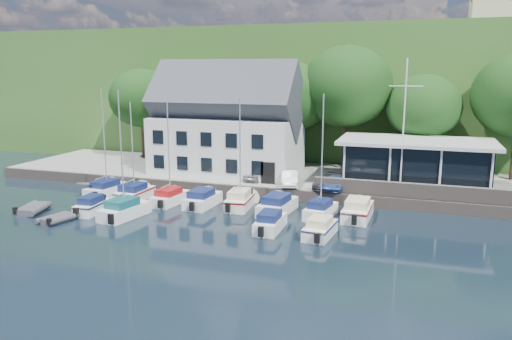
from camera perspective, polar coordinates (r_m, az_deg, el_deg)
The scene contains 34 objects.
ground at distance 33.41m, azimuth -2.51°, elevation -8.06°, with size 180.00×180.00×0.00m, color black.
quay at distance 49.39m, azimuth 4.74°, elevation -1.04°, with size 60.00×13.00×1.00m, color gray.
quay_face at distance 43.27m, azimuth 2.69°, elevation -2.81°, with size 60.00×0.30×1.00m, color #62574F.
hillside at distance 92.14m, azimuth 11.52°, elevation 9.27°, with size 160.00×75.00×16.00m, color #2F5520.
field_patch at distance 99.56m, azimuth 17.01°, elevation 13.85°, with size 50.00×30.00×0.30m, color #4E5C2E.
farmhouse at distance 82.57m, azimuth 26.94°, elevation 16.49°, with size 10.40×7.00×8.20m, color #C7B493, non-canonical shape.
harbor_building at distance 49.75m, azimuth -3.32°, elevation 4.74°, with size 14.40×8.20×8.70m, color silver, non-canonical shape.
club_pavilion at distance 46.10m, azimuth 17.74°, elevation 0.78°, with size 13.20×7.20×4.10m, color black, non-canonical shape.
seawall at distance 41.89m, azimuth 18.87°, elevation -2.35°, with size 18.00×0.50×1.20m, color #62574F.
gangway at distance 48.70m, azimuth -17.04°, elevation -2.30°, with size 1.20×6.00×1.40m, color silver, non-canonical shape.
car_silver at distance 46.59m, azimuth 0.07°, elevation -0.32°, with size 1.52×3.77×1.29m, color #9E9EA2.
car_white at distance 44.40m, azimuth 3.85°, elevation -0.92°, with size 1.40×4.00×1.32m, color silver.
car_dgrey at distance 43.67m, azimuth 8.09°, elevation -1.36°, with size 1.54×3.80×1.10m, color #2C2B30.
car_blue at distance 43.41m, azimuth 9.01°, elevation -1.38°, with size 1.41×3.57×1.22m, color #2E4D8E.
flagpole at distance 42.50m, azimuth 16.50°, elevation 4.72°, with size 2.65×0.20×11.02m, color silver, non-canonical shape.
tree_0 at distance 59.95m, azimuth -12.85°, elevation 6.36°, with size 7.50×7.50×10.25m, color black, non-canonical shape.
tree_1 at distance 57.36m, azimuth -7.30°, elevation 6.81°, with size 8.19×8.19×11.19m, color black, non-canonical shape.
tree_2 at distance 52.80m, azimuth 4.18°, elevation 6.30°, with size 7.96×7.96×10.87m, color black, non-canonical shape.
tree_3 at distance 52.11m, azimuth 10.25°, elevation 7.02°, with size 9.20×9.20×12.58m, color black, non-canonical shape.
tree_4 at distance 51.17m, azimuth 18.50°, elevation 4.93°, with size 7.12×7.12×9.73m, color black, non-canonical shape.
boat_r1_0 at distance 46.11m, azimuth -16.92°, elevation 2.53°, with size 2.04×6.08×8.79m, color white, non-canonical shape.
boat_r1_1 at distance 43.93m, azimuth -13.95°, elevation 2.33°, with size 2.17×5.57×8.88m, color white, non-canonical shape.
boat_r1_2 at distance 42.01m, azimuth -9.93°, elevation 1.70°, with size 1.82×5.63×8.31m, color white, non-canonical shape.
boat_r1_3 at distance 41.53m, azimuth -6.13°, elevation -3.14°, with size 2.04×5.76×1.46m, color white, non-canonical shape.
boat_r1_4 at distance 40.09m, azimuth -1.84°, elevation 2.11°, with size 1.90×5.92×9.30m, color white, non-canonical shape.
boat_r1_5 at distance 39.43m, azimuth 2.47°, elevation -3.83°, with size 2.10×6.37×1.53m, color white, non-canonical shape.
boat_r1_6 at distance 37.81m, azimuth 7.54°, elevation 0.89°, with size 1.79×5.28×8.57m, color white, non-canonical shape.
boat_r1_7 at distance 38.77m, azimuth 11.56°, elevation -4.29°, with size 2.10×6.33×1.57m, color white, non-canonical shape.
boat_r2_0 at distance 41.56m, azimuth -18.13°, elevation -3.70°, with size 1.62×5.09×1.40m, color white, non-canonical shape.
boat_r2_1 at distance 38.63m, azimuth -15.12°, elevation 1.41°, with size 2.05×6.08×9.36m, color white, non-canonical shape.
boat_r2_3 at distance 35.28m, azimuth 1.65°, elevation -5.79°, with size 1.70×5.42×1.39m, color white, non-canonical shape.
boat_r2_4 at distance 34.25m, azimuth 7.35°, elevation -6.43°, with size 1.76×4.98×1.38m, color white, non-canonical shape.
dinghy_0 at distance 43.43m, azimuth -24.12°, elevation -3.94°, with size 1.92×3.21×0.75m, color #3C3C42, non-canonical shape.
dinghy_1 at distance 40.04m, azimuth -21.73°, elevation -5.08°, with size 1.66×2.76×0.64m, color #3C3C42, non-canonical shape.
Camera 1 is at (11.32, -29.38, 11.16)m, focal length 35.00 mm.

